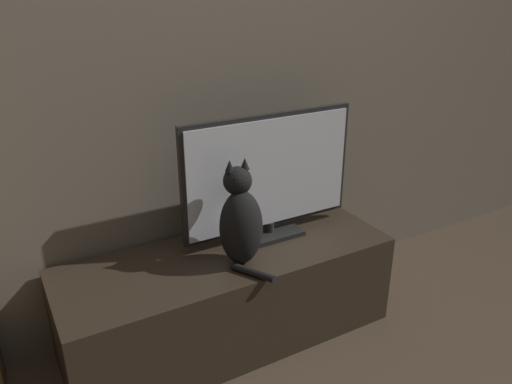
{
  "coord_description": "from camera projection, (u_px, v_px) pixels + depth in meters",
  "views": [
    {
      "loc": [
        -0.77,
        -0.66,
        1.43
      ],
      "look_at": [
        0.13,
        0.92,
        0.66
      ],
      "focal_mm": 35.0,
      "sensor_mm": 36.0,
      "label": 1
    }
  ],
  "objects": [
    {
      "name": "tv",
      "position": [
        269.0,
        177.0,
        2.07
      ],
      "size": [
        0.78,
        0.16,
        0.54
      ],
      "color": "black",
      "rests_on": "tv_stand"
    },
    {
      "name": "wall_back",
      "position": [
        188.0,
        18.0,
        1.91
      ],
      "size": [
        4.8,
        0.05,
        2.6
      ],
      "color": "#756B5B",
      "rests_on": "ground_plane"
    },
    {
      "name": "cat",
      "position": [
        240.0,
        221.0,
        1.9
      ],
      "size": [
        0.18,
        0.29,
        0.42
      ],
      "rotation": [
        0.0,
        0.0,
        -0.09
      ],
      "color": "black",
      "rests_on": "tv_stand"
    },
    {
      "name": "tv_stand",
      "position": [
        228.0,
        296.0,
        2.11
      ],
      "size": [
        1.37,
        0.49,
        0.41
      ],
      "color": "#33281E",
      "rests_on": "ground_plane"
    }
  ]
}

